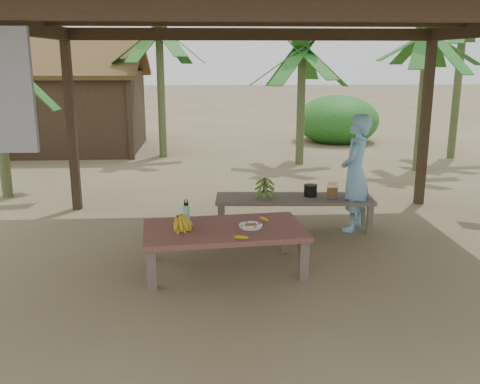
{
  "coord_description": "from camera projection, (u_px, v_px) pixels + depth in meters",
  "views": [
    {
      "loc": [
        -0.68,
        -6.1,
        2.38
      ],
      "look_at": [
        -0.31,
        0.1,
        0.8
      ],
      "focal_mm": 40.0,
      "sensor_mm": 36.0,
      "label": 1
    }
  ],
  "objects": [
    {
      "name": "banana_plant_far",
      "position": [
        464.0,
        21.0,
        12.11
      ],
      "size": [
        1.8,
        1.8,
        3.65
      ],
      "color": "#596638",
      "rests_on": "ground"
    },
    {
      "name": "plate",
      "position": [
        251.0,
        226.0,
        6.04
      ],
      "size": [
        0.27,
        0.27,
        0.04
      ],
      "color": "white",
      "rests_on": "work_table"
    },
    {
      "name": "woman",
      "position": [
        355.0,
        173.0,
        7.38
      ],
      "size": [
        0.63,
        0.71,
        1.63
      ],
      "primitive_type": "imported",
      "rotation": [
        0.0,
        0.0,
        -2.08
      ],
      "color": "#7AB8E7",
      "rests_on": "ground"
    },
    {
      "name": "cooking_pot",
      "position": [
        310.0,
        191.0,
        7.58
      ],
      "size": [
        0.18,
        0.18,
        0.16
      ],
      "primitive_type": "cylinder",
      "color": "black",
      "rests_on": "bench"
    },
    {
      "name": "work_table",
      "position": [
        224.0,
        233.0,
        6.05
      ],
      "size": [
        1.89,
        1.18,
        0.5
      ],
      "rotation": [
        0.0,
        0.0,
        0.1
      ],
      "color": "brown",
      "rests_on": "ground"
    },
    {
      "name": "skewer_rack",
      "position": [
        332.0,
        190.0,
        7.45
      ],
      "size": [
        0.18,
        0.09,
        0.24
      ],
      "primitive_type": null,
      "rotation": [
        0.0,
        0.0,
        -0.06
      ],
      "color": "#A57F47",
      "rests_on": "bench"
    },
    {
      "name": "banana_plant_ne",
      "position": [
        427.0,
        45.0,
        10.85
      ],
      "size": [
        1.8,
        1.8,
        3.08
      ],
      "color": "#596638",
      "rests_on": "ground"
    },
    {
      "name": "banana_plant_nw",
      "position": [
        159.0,
        40.0,
        12.36
      ],
      "size": [
        1.8,
        1.8,
        3.24
      ],
      "color": "#596638",
      "rests_on": "ground"
    },
    {
      "name": "pavilion",
      "position": [
        268.0,
        19.0,
        5.82
      ],
      "size": [
        6.6,
        5.6,
        2.95
      ],
      "color": "black",
      "rests_on": "ground"
    },
    {
      "name": "bench",
      "position": [
        294.0,
        201.0,
        7.55
      ],
      "size": [
        2.23,
        0.73,
        0.45
      ],
      "rotation": [
        0.0,
        0.0,
        -0.06
      ],
      "color": "brown",
      "rests_on": "ground"
    },
    {
      "name": "loose_banana_side",
      "position": [
        264.0,
        219.0,
        6.28
      ],
      "size": [
        0.14,
        0.12,
        0.04
      ],
      "primitive_type": "ellipsoid",
      "rotation": [
        0.0,
        0.0,
        0.93
      ],
      "color": "yellow",
      "rests_on": "work_table"
    },
    {
      "name": "ripe_banana_bunch",
      "position": [
        178.0,
        222.0,
        5.94
      ],
      "size": [
        0.35,
        0.32,
        0.18
      ],
      "primitive_type": null,
      "rotation": [
        0.0,
        0.0,
        -0.23
      ],
      "color": "yellow",
      "rests_on": "work_table"
    },
    {
      "name": "loose_banana_front",
      "position": [
        241.0,
        237.0,
        5.64
      ],
      "size": [
        0.17,
        0.08,
        0.04
      ],
      "primitive_type": "ellipsoid",
      "rotation": [
        0.0,
        0.0,
        1.79
      ],
      "color": "yellow",
      "rests_on": "work_table"
    },
    {
      "name": "hut",
      "position": [
        60.0,
        107.0,
        13.73
      ],
      "size": [
        4.4,
        3.43,
        2.85
      ],
      "color": "black",
      "rests_on": "ground"
    },
    {
      "name": "green_banana_stalk",
      "position": [
        265.0,
        187.0,
        7.5
      ],
      "size": [
        0.27,
        0.27,
        0.29
      ],
      "primitive_type": null,
      "rotation": [
        0.0,
        0.0,
        -0.06
      ],
      "color": "#598C2D",
      "rests_on": "bench"
    },
    {
      "name": "ground",
      "position": [
        266.0,
        257.0,
        6.52
      ],
      "size": [
        80.0,
        80.0,
        0.0
      ],
      "primitive_type": "plane",
      "color": "brown",
      "rests_on": "ground"
    },
    {
      "name": "water_flask",
      "position": [
        186.0,
        213.0,
        6.17
      ],
      "size": [
        0.07,
        0.07,
        0.28
      ],
      "color": "#3EC4B2",
      "rests_on": "work_table"
    },
    {
      "name": "banana_plant_n",
      "position": [
        302.0,
        61.0,
        11.6
      ],
      "size": [
        1.8,
        1.8,
        2.76
      ],
      "color": "#596638",
      "rests_on": "ground"
    }
  ]
}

